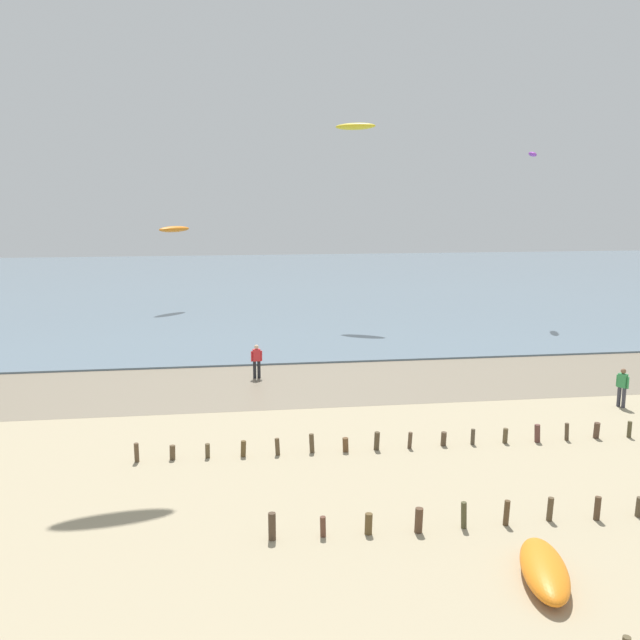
{
  "coord_description": "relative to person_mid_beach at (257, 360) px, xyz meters",
  "views": [
    {
      "loc": [
        0.21,
        -6.73,
        8.98
      ],
      "look_at": [
        3.02,
        13.23,
        5.35
      ],
      "focal_mm": 38.67,
      "sensor_mm": 36.0,
      "label": 1
    }
  ],
  "objects": [
    {
      "name": "wet_sand_strip",
      "position": [
        -1.73,
        -1.41,
        -0.91
      ],
      "size": [
        120.0,
        7.93,
        0.01
      ],
      "primitive_type": "cube",
      "color": "#7A6D59",
      "rests_on": "ground"
    },
    {
      "name": "sea",
      "position": [
        -1.73,
        37.55,
        -0.87
      ],
      "size": [
        160.0,
        70.0,
        0.1
      ],
      "primitive_type": "cube",
      "color": "slate",
      "rests_on": "ground"
    },
    {
      "name": "groyne_mid",
      "position": [
        9.66,
        -16.66,
        -0.59
      ],
      "size": [
        21.03,
        0.37,
        0.78
      ],
      "color": "#4A392A",
      "rests_on": "ground"
    },
    {
      "name": "groyne_far",
      "position": [
        4.75,
        -10.54,
        -0.62
      ],
      "size": [
        18.3,
        0.35,
        0.69
      ],
      "color": "brown",
      "rests_on": "ground"
    },
    {
      "name": "person_mid_beach",
      "position": [
        0.0,
        0.0,
        0.0
      ],
      "size": [
        0.57,
        0.27,
        1.71
      ],
      "color": "#232328",
      "rests_on": "ground"
    },
    {
      "name": "person_by_waterline",
      "position": [
        15.36,
        -7.02,
        0.0
      ],
      "size": [
        0.37,
        0.51,
        1.71
      ],
      "color": "#383842",
      "rests_on": "ground"
    },
    {
      "name": "grounded_kite",
      "position": [
        5.81,
        -19.5,
        -0.62
      ],
      "size": [
        1.84,
        3.12,
        0.59
      ],
      "primitive_type": "ellipsoid",
      "rotation": [
        0.0,
        0.0,
        4.43
      ],
      "color": "orange",
      "rests_on": "ground"
    },
    {
      "name": "kite_aloft_0",
      "position": [
        7.99,
        16.02,
        12.94
      ],
      "size": [
        3.07,
        2.23,
        0.52
      ],
      "primitive_type": "ellipsoid",
      "rotation": [
        0.05,
        0.0,
        2.66
      ],
      "color": "yellow"
    },
    {
      "name": "kite_aloft_1",
      "position": [
        -5.31,
        22.38,
        5.49
      ],
      "size": [
        2.82,
        2.82,
        0.53
      ],
      "primitive_type": "ellipsoid",
      "rotation": [
        0.05,
        0.0,
        3.93
      ],
      "color": "orange"
    },
    {
      "name": "kite_aloft_2",
      "position": [
        20.56,
        14.3,
        11.02
      ],
      "size": [
        1.21,
        1.92,
        0.45
      ],
      "primitive_type": "ellipsoid",
      "rotation": [
        0.31,
        0.0,
        1.23
      ],
      "color": "purple"
    }
  ]
}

